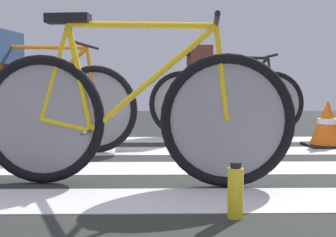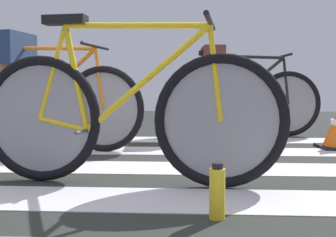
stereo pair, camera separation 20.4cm
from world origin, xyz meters
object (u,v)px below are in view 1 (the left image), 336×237
Objects in this scene: bicycle_1_of_3 at (132,115)px; cyclist_2_of_3 at (1,74)px; traffic_cone at (327,125)px; water_bottle at (235,192)px; bicycle_3_of_3 at (227,101)px; cyclist_3_of_3 at (200,79)px; bicycle_2_of_3 at (36,105)px.

bicycle_1_of_3 is 1.79m from cyclist_2_of_3.
water_bottle is at bearing -120.05° from traffic_cone.
cyclist_2_of_3 reaches higher than bicycle_3_of_3.
cyclist_3_of_3 is 2.94m from water_bottle.
bicycle_2_of_3 is 0.41m from cyclist_2_of_3.
bicycle_2_of_3 is 2.57m from traffic_cone.
water_bottle is at bearing -103.10° from bicycle_3_of_3.
bicycle_2_of_3 is 1.82m from cyclist_3_of_3.
bicycle_2_of_3 is 2.08m from bicycle_3_of_3.
cyclist_2_of_3 is at bearing -180.00° from bicycle_2_of_3.
bicycle_1_of_3 is at bearing 128.20° from water_bottle.
cyclist_3_of_3 is 1.43m from traffic_cone.
traffic_cone is at bearing -41.84° from cyclist_3_of_3.
bicycle_3_of_3 is at bearing 75.28° from bicycle_1_of_3.
bicycle_3_of_3 is at bearing 81.77° from water_bottle.
bicycle_3_of_3 is at bearing 41.42° from bicycle_2_of_3.
cyclist_3_of_3 reaches higher than traffic_cone.
water_bottle is (1.66, -1.90, -0.54)m from cyclist_2_of_3.
bicycle_2_of_3 is at bearing 131.49° from bicycle_1_of_3.
traffic_cone is (1.20, 2.07, 0.09)m from water_bottle.
bicycle_1_of_3 is at bearing -108.98° from cyclist_3_of_3.
cyclist_2_of_3 is 2.90m from traffic_cone.
cyclist_3_of_3 is at bearing -180.00° from bicycle_3_of_3.
cyclist_2_of_3 is at bearing 131.12° from water_bottle.
cyclist_2_of_3 is 2.03m from cyclist_3_of_3.
bicycle_3_of_3 is 1.77× the size of cyclist_3_of_3.
water_bottle is at bearing -43.40° from bicycle_2_of_3.
cyclist_3_of_3 is 4.24× the size of water_bottle.
bicycle_3_of_3 is 0.40m from cyclist_3_of_3.
water_bottle is at bearing -38.55° from cyclist_2_of_3.
bicycle_3_of_3 is at bearing 132.62° from traffic_cone.
bicycle_3_of_3 is (1.78, 1.07, 0.00)m from bicycle_2_of_3.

